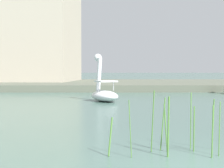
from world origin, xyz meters
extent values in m
cube|color=#5B6051|center=(0.00, 34.60, 0.30)|extent=(138.17, 21.89, 0.59)
ellipsoid|color=white|center=(-2.22, 14.88, 0.32)|extent=(2.26, 2.94, 0.65)
cylinder|color=white|center=(-2.57, 15.66, 1.57)|extent=(0.48, 0.64, 2.11)
sphere|color=white|center=(-2.64, 15.81, 2.62)|extent=(0.61, 0.61, 0.46)
cone|color=yellow|center=(-2.72, 15.98, 2.62)|extent=(0.36, 0.38, 0.25)
cube|color=white|center=(-2.13, 14.69, 1.20)|extent=(1.39, 1.36, 0.08)
cylinder|color=silver|center=(-1.69, 14.89, 0.92)|extent=(0.04, 0.04, 0.55)
cylinder|color=silver|center=(-2.58, 14.49, 0.92)|extent=(0.04, 0.04, 0.55)
cylinder|color=#4C7F33|center=(0.43, 1.16, 0.58)|extent=(0.06, 0.07, 1.16)
cylinder|color=#4C7F33|center=(-0.95, 1.49, 0.69)|extent=(0.07, 0.18, 1.38)
cylinder|color=#4C7F33|center=(-0.69, 1.73, 0.60)|extent=(0.13, 0.07, 1.20)
cylinder|color=#4C7F33|center=(0.24, 1.01, 0.55)|extent=(0.06, 0.07, 1.10)
cylinder|color=#4C7F33|center=(0.46, 1.74, 0.59)|extent=(0.03, 0.15, 1.17)
cylinder|color=#4C7F33|center=(-1.89, 1.18, 0.41)|extent=(0.11, 0.15, 0.82)
cylinder|color=#4C7F33|center=(-0.65, 1.59, 0.53)|extent=(0.10, 0.07, 1.07)
cylinder|color=#4C7F33|center=(-0.67, 1.05, 0.64)|extent=(0.05, 0.05, 1.28)
cylinder|color=#4C7F33|center=(-1.48, 1.04, 0.60)|extent=(0.07, 0.08, 1.21)
cylinder|color=#4C7F33|center=(-0.02, 1.87, 0.66)|extent=(0.04, 0.07, 1.31)
cylinder|color=#4C7F33|center=(-0.01, 1.58, 0.51)|extent=(0.03, 0.06, 1.02)
camera|label=1|loc=(-1.89, -6.52, 1.82)|focal=58.43mm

